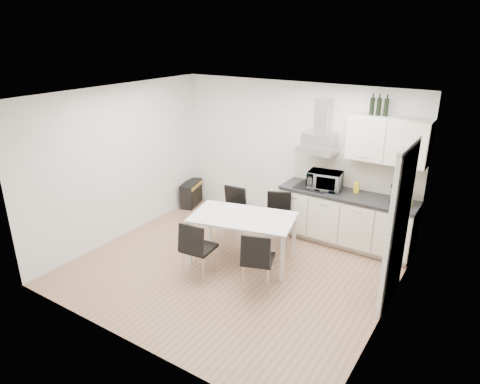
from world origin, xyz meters
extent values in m
plane|color=tan|center=(0.00, 0.00, 0.00)|extent=(4.50, 4.50, 0.00)
cube|color=white|center=(0.00, 2.00, 1.30)|extent=(4.50, 0.10, 2.60)
cube|color=white|center=(0.00, -2.00, 1.30)|extent=(4.50, 0.10, 2.60)
cube|color=white|center=(-2.25, 0.00, 1.30)|extent=(0.10, 4.00, 2.60)
cube|color=white|center=(2.25, 0.00, 1.30)|extent=(0.10, 4.00, 2.60)
plane|color=white|center=(0.00, 0.00, 2.60)|extent=(4.50, 4.50, 0.00)
cube|color=white|center=(2.21, 0.55, 1.05)|extent=(0.08, 1.04, 2.10)
cube|color=beige|center=(1.15, 1.74, 0.05)|extent=(2.16, 0.52, 0.10)
cube|color=beige|center=(1.15, 1.70, 0.48)|extent=(2.20, 0.60, 0.76)
cube|color=#262629|center=(1.15, 1.69, 0.90)|extent=(2.22, 0.64, 0.04)
cube|color=beige|center=(1.15, 1.99, 1.21)|extent=(2.20, 0.02, 0.58)
cube|color=beige|center=(1.65, 1.82, 1.85)|extent=(1.20, 0.35, 0.70)
cube|color=silver|center=(0.55, 1.78, 1.65)|extent=(0.60, 0.46, 0.30)
cube|color=silver|center=(0.55, 1.89, 2.10)|extent=(0.22, 0.20, 0.55)
imported|color=silver|center=(0.75, 1.68, 1.10)|extent=(0.58, 0.37, 0.37)
cube|color=yellow|center=(1.25, 1.80, 1.01)|extent=(0.08, 0.04, 0.18)
cylinder|color=brown|center=(2.08, 1.65, 0.98)|extent=(0.04, 0.04, 0.11)
cylinder|color=#4C6626|center=(2.14, 1.65, 0.98)|extent=(0.04, 0.04, 0.11)
cylinder|color=black|center=(1.35, 1.82, 2.36)|extent=(0.07, 0.07, 0.32)
cylinder|color=black|center=(1.45, 1.82, 2.36)|extent=(0.07, 0.07, 0.32)
cylinder|color=black|center=(1.56, 1.82, 2.36)|extent=(0.07, 0.07, 0.32)
cube|color=white|center=(0.00, 0.32, 0.73)|extent=(1.72, 1.23, 0.03)
cube|color=white|center=(-0.61, -0.24, 0.36)|extent=(0.06, 0.06, 0.72)
cube|color=white|center=(0.80, 0.11, 0.36)|extent=(0.06, 0.06, 0.72)
cube|color=white|center=(-0.80, 0.53, 0.36)|extent=(0.06, 0.06, 0.72)
cube|color=white|center=(0.61, 0.87, 0.36)|extent=(0.06, 0.06, 0.72)
cube|color=black|center=(-2.11, 1.65, 0.25)|extent=(0.40, 0.64, 0.50)
cube|color=gold|center=(-1.98, 1.65, 0.43)|extent=(0.16, 0.52, 0.08)
cube|color=black|center=(-1.11, 1.90, 0.16)|extent=(0.22, 0.20, 0.31)
camera|label=1|loc=(3.18, -4.70, 3.43)|focal=32.00mm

